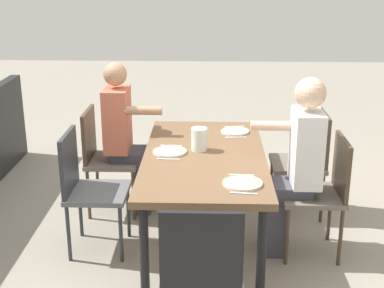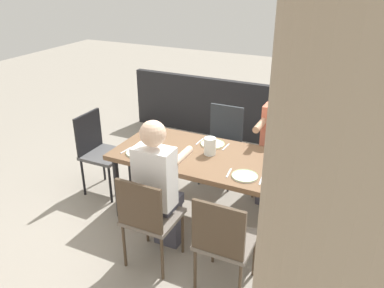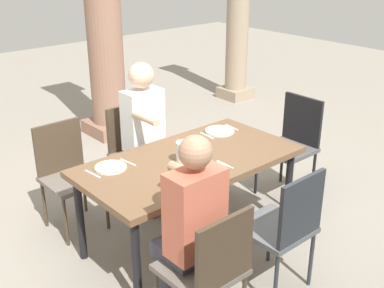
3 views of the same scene
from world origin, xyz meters
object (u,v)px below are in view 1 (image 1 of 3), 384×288
Objects in this scene: chair_west_south at (104,153)px; diner_man_white at (297,162)px; dining_table at (204,163)px; diner_woman_green at (125,135)px; plate_0 at (235,131)px; chair_mid_south at (86,184)px; chair_head_east at (202,271)px; plate_1 at (170,151)px; chair_west_north at (307,156)px; plate_2 at (243,183)px; water_pitcher at (199,140)px; chair_mid_north at (323,187)px.

diner_man_white reaches higher than chair_west_south.
dining_table is 0.90m from diner_woman_green.
chair_west_south is 3.81× the size of plate_0.
diner_woman_green is at bearing 89.12° from chair_west_south.
chair_head_east is at bearing 36.18° from chair_mid_south.
plate_1 is at bearing -168.82° from chair_head_east.
chair_mid_south reaches higher than chair_west_north.
plate_0 is at bearing 172.30° from chair_head_east.
plate_1 is (-0.12, 0.61, 0.22)m from chair_mid_south.
diner_woman_green reaches higher than dining_table.
diner_woman_green is at bearing -141.20° from plate_2.
plate_0 is (-0.55, 0.25, 0.08)m from dining_table.
chair_mid_north is at bearing 78.86° from water_pitcher.
chair_mid_north reaches higher than plate_2.
diner_man_white reaches higher than plate_1.
chair_west_south is at bearing -90.00° from chair_west_north.
dining_table is at bearing -155.84° from plate_2.
chair_west_north is 0.74m from diner_man_white.
chair_west_south is at bearing -121.46° from water_pitcher.
chair_mid_north is at bearing 68.46° from chair_west_south.
plate_2 is 0.71m from water_pitcher.
diner_woman_green reaches higher than chair_mid_north.
chair_head_east reaches higher than plate_2.
diner_man_white is 5.17× the size of plate_2.
chair_head_east is 1.85m from plate_0.
diner_man_white is 5.23× the size of plate_1.
water_pitcher is (-0.09, -0.04, 0.15)m from dining_table.
chair_mid_north is 3.48× the size of plate_2.
chair_head_east is 3.66× the size of plate_2.
chair_west_south is 0.96× the size of chair_head_east.
water_pitcher is (-0.06, 0.22, 0.07)m from plate_1.
plate_2 is (1.15, 1.12, 0.22)m from chair_west_south.
chair_head_east is 0.79m from plate_2.
chair_mid_south is at bearing -90.00° from chair_mid_north.
dining_table is at bearing 95.81° from chair_mid_south.
plate_0 is at bearing 87.70° from chair_west_south.
plate_1 is at bearing -74.46° from water_pitcher.
diner_woman_green is 1.50m from diner_man_white.
dining_table is 7.18× the size of plate_0.
dining_table is at bearing 48.69° from diner_woman_green.
chair_mid_south is at bearing -89.89° from diner_man_white.
chair_head_east is at bearing -24.87° from chair_west_north.
plate_2 is (0.59, 0.51, -0.00)m from plate_1.
plate_1 is at bearing 36.49° from diner_woman_green.
dining_table is 1.89× the size of chair_mid_north.
chair_mid_north is at bearing 83.99° from plate_1.
chair_mid_south is 3.57× the size of plate_2.
chair_west_north is at bearing 119.09° from water_pitcher.
chair_head_east reaches higher than plate_1.
chair_west_south is at bearing -113.96° from diner_man_white.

